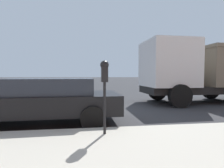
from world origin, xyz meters
TOP-DOWN VIEW (x-y plane):
  - ground_plane at (0.00, 0.00)m, footprint 220.00×220.00m
  - parking_meter at (-2.67, -0.44)m, footprint 0.21×0.19m
  - car_black at (-1.04, 1.16)m, footprint 2.18×4.48m
  - dump_truck at (2.03, -6.75)m, footprint 2.89×7.76m

SIDE VIEW (x-z plane):
  - ground_plane at x=0.00m, z-range 0.00..0.00m
  - car_black at x=-1.04m, z-range 0.05..1.40m
  - parking_meter at x=-2.67m, z-range 0.58..2.19m
  - dump_truck at x=2.03m, z-range 0.14..3.28m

